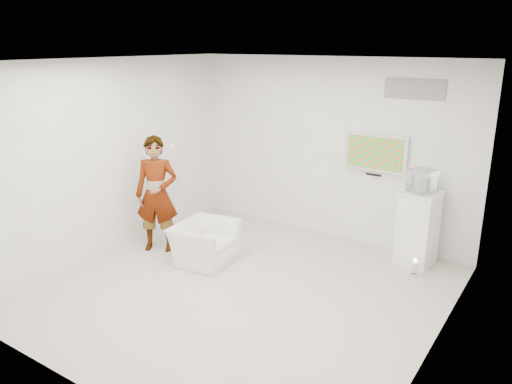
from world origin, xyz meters
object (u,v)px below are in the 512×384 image
at_px(armchair, 205,242).
at_px(floor_uplight, 415,268).
at_px(tv, 376,153).
at_px(person, 157,194).
at_px(pedestal, 418,228).

distance_m(armchair, floor_uplight, 3.09).
bearing_deg(tv, person, -143.11).
bearing_deg(floor_uplight, person, -160.60).
distance_m(person, pedestal, 4.02).
height_order(person, pedestal, person).
distance_m(person, armchair, 1.10).
bearing_deg(person, tv, 7.95).
height_order(armchair, floor_uplight, armchair).
height_order(tv, pedestal, tv).
height_order(tv, floor_uplight, tv).
distance_m(pedestal, floor_uplight, 0.64).
xyz_separation_m(person, armchair, (0.91, 0.05, -0.62)).
xyz_separation_m(tv, person, (-2.75, -2.07, -0.63)).
xyz_separation_m(person, pedestal, (3.59, 1.76, -0.36)).
distance_m(tv, floor_uplight, 1.88).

